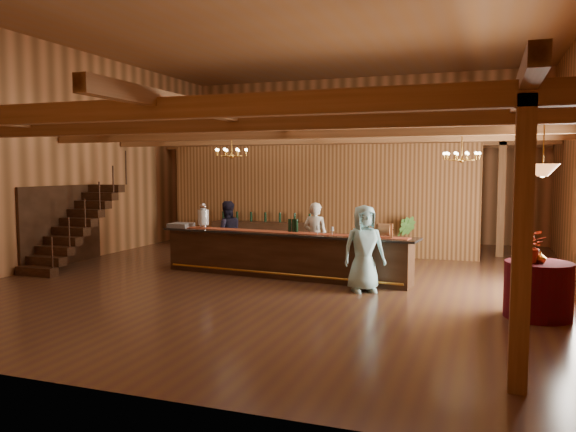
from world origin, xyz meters
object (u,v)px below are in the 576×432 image
(beverage_dispenser, at_px, (203,216))
(bartender, at_px, (315,237))
(raffle_drum, at_px, (384,230))
(staff_second, at_px, (227,234))
(chandelier_left, at_px, (232,152))
(floor_plant, at_px, (403,238))
(pendant_lamp, at_px, (543,170))
(guest, at_px, (364,248))
(chandelier_right, at_px, (462,156))
(tasting_bar, at_px, (283,254))
(round_table, at_px, (538,290))
(backbar_shelf, at_px, (265,237))

(beverage_dispenser, height_order, bartender, bartender)
(raffle_drum, height_order, staff_second, staff_second)
(staff_second, bearing_deg, chandelier_left, 139.46)
(chandelier_left, xyz_separation_m, floor_plant, (3.82, 2.59, -2.24))
(staff_second, bearing_deg, pendant_lamp, 123.88)
(staff_second, relative_size, guest, 0.95)
(staff_second, distance_m, floor_plant, 4.74)
(beverage_dispenser, height_order, chandelier_right, chandelier_right)
(tasting_bar, relative_size, round_table, 5.74)
(backbar_shelf, bearing_deg, floor_plant, -9.56)
(tasting_bar, height_order, guest, guest)
(round_table, bearing_deg, raffle_drum, 150.30)
(chandelier_left, bearing_deg, guest, -25.03)
(beverage_dispenser, xyz_separation_m, round_table, (7.23, -2.11, -0.83))
(raffle_drum, distance_m, staff_second, 4.27)
(raffle_drum, bearing_deg, pendant_lamp, -29.70)
(backbar_shelf, height_order, floor_plant, floor_plant)
(pendant_lamp, distance_m, bartender, 5.54)
(beverage_dispenser, distance_m, pendant_lamp, 7.61)
(pendant_lamp, xyz_separation_m, bartender, (-4.59, 2.67, -1.58))
(backbar_shelf, xyz_separation_m, bartender, (2.32, -2.63, 0.38))
(round_table, height_order, pendant_lamp, pendant_lamp)
(round_table, distance_m, guest, 3.25)
(tasting_bar, xyz_separation_m, floor_plant, (2.18, 3.41, 0.07))
(tasting_bar, height_order, floor_plant, floor_plant)
(chandelier_left, height_order, bartender, chandelier_left)
(tasting_bar, height_order, chandelier_left, chandelier_left)
(raffle_drum, bearing_deg, bartender, 149.09)
(beverage_dispenser, height_order, pendant_lamp, pendant_lamp)
(staff_second, xyz_separation_m, guest, (3.82, -1.72, 0.04))
(bartender, bearing_deg, chandelier_left, 4.44)
(raffle_drum, xyz_separation_m, guest, (-0.29, -0.62, -0.32))
(beverage_dispenser, height_order, backbar_shelf, beverage_dispenser)
(backbar_shelf, bearing_deg, pendant_lamp, -46.60)
(beverage_dispenser, bearing_deg, guest, -15.34)
(tasting_bar, relative_size, chandelier_left, 7.59)
(raffle_drum, xyz_separation_m, staff_second, (-4.11, 1.11, -0.37))
(round_table, xyz_separation_m, bartender, (-4.59, 2.67, 0.36))
(tasting_bar, height_order, raffle_drum, raffle_drum)
(beverage_dispenser, xyz_separation_m, pendant_lamp, (7.23, -2.11, 1.11))
(tasting_bar, bearing_deg, floor_plant, 62.94)
(chandelier_left, height_order, chandelier_right, same)
(staff_second, bearing_deg, backbar_shelf, -124.45)
(raffle_drum, bearing_deg, guest, -115.15)
(raffle_drum, relative_size, chandelier_left, 0.42)
(tasting_bar, xyz_separation_m, guest, (2.01, -0.88, 0.35))
(beverage_dispenser, relative_size, backbar_shelf, 0.19)
(backbar_shelf, xyz_separation_m, staff_second, (0.01, -2.60, 0.38))
(staff_second, height_order, floor_plant, staff_second)
(round_table, bearing_deg, floor_plant, 118.94)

